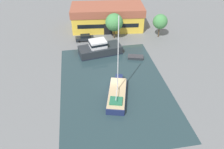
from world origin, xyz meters
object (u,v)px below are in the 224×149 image
(quay_tree_by_water, at_px, (160,22))
(motor_cruiser, at_px, (100,49))
(sailboat_moored, at_px, (117,94))
(parked_car, at_px, (85,38))
(quay_tree_near_building, at_px, (114,22))
(small_dinghy, at_px, (136,57))
(warehouse_building, at_px, (107,17))

(quay_tree_by_water, height_order, motor_cruiser, quay_tree_by_water)
(sailboat_moored, relative_size, motor_cruiser, 1.44)
(quay_tree_by_water, distance_m, parked_car, 19.87)
(quay_tree_by_water, xyz_separation_m, sailboat_moored, (-15.33, -21.67, -3.58))
(quay_tree_near_building, relative_size, sailboat_moored, 0.45)
(quay_tree_near_building, bearing_deg, parked_car, -178.45)
(small_dinghy, bearing_deg, sailboat_moored, 167.30)
(warehouse_building, distance_m, quay_tree_by_water, 14.97)
(warehouse_building, distance_m, parked_car, 10.27)
(small_dinghy, bearing_deg, quay_tree_near_building, 31.49)
(quay_tree_by_water, distance_m, sailboat_moored, 26.78)
(quay_tree_near_building, relative_size, parked_car, 1.43)
(small_dinghy, bearing_deg, parked_car, 61.21)
(parked_car, distance_m, sailboat_moored, 23.13)
(quay_tree_by_water, relative_size, small_dinghy, 1.61)
(quay_tree_by_water, bearing_deg, sailboat_moored, -125.29)
(quay_tree_by_water, height_order, parked_car, quay_tree_by_water)
(quay_tree_by_water, height_order, small_dinghy, quay_tree_by_water)
(warehouse_building, height_order, motor_cruiser, warehouse_building)
(sailboat_moored, distance_m, small_dinghy, 13.81)
(quay_tree_by_water, xyz_separation_m, motor_cruiser, (-16.52, -5.98, -3.04))
(warehouse_building, distance_m, small_dinghy, 18.33)
(quay_tree_by_water, bearing_deg, motor_cruiser, -160.10)
(parked_car, height_order, motor_cruiser, motor_cruiser)
(quay_tree_by_water, distance_m, motor_cruiser, 17.83)
(warehouse_building, xyz_separation_m, quay_tree_near_building, (0.70, -6.88, 1.16))
(sailboat_moored, xyz_separation_m, motor_cruiser, (-1.19, 15.68, 0.54))
(parked_car, bearing_deg, warehouse_building, -43.55)
(quay_tree_by_water, distance_m, small_dinghy, 13.55)
(quay_tree_near_building, xyz_separation_m, sailboat_moored, (-3.53, -22.95, -3.67))
(warehouse_building, xyz_separation_m, parked_car, (-7.03, -7.09, -2.43))
(quay_tree_near_building, bearing_deg, quay_tree_by_water, -6.21)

